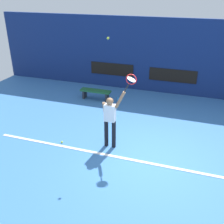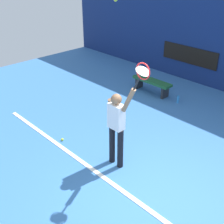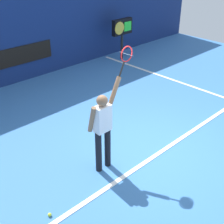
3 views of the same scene
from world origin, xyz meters
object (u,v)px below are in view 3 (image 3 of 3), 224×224
(spare_ball, at_px, (50,215))
(tennis_racket, at_px, (126,56))
(tennis_player, at_px, (103,126))
(scoreboard_clock, at_px, (122,28))

(spare_ball, bearing_deg, tennis_racket, 8.55)
(tennis_player, height_order, spare_ball, tennis_player)
(tennis_racket, height_order, spare_ball, tennis_racket)
(tennis_player, relative_size, tennis_racket, 3.16)
(tennis_player, bearing_deg, tennis_racket, -0.39)
(tennis_racket, bearing_deg, tennis_player, 179.61)
(scoreboard_clock, height_order, spare_ball, scoreboard_clock)
(tennis_player, xyz_separation_m, tennis_racket, (0.62, -0.00, 1.29))
(tennis_player, bearing_deg, spare_ball, -168.03)
(scoreboard_clock, bearing_deg, tennis_racket, -135.13)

